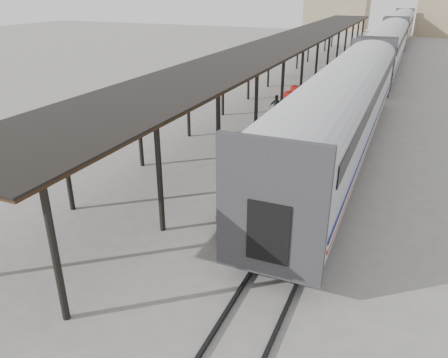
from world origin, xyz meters
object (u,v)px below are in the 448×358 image
baggage_cart (237,207)px  luggage_tug (294,96)px  pedestrian (276,107)px  porter (237,188)px

baggage_cart → luggage_tug: luggage_tug is taller
luggage_tug → pedestrian: size_ratio=0.99×
baggage_cart → pedestrian: (-2.68, 13.84, 0.17)m
luggage_tug → porter: size_ratio=0.93×
luggage_tug → pedestrian: 4.61m
porter → luggage_tug: bearing=38.1°
baggage_cart → luggage_tug: bearing=81.5°
baggage_cart → luggage_tug: size_ratio=1.65×
porter → pedestrian: (-2.93, 14.49, -0.91)m
baggage_cart → pedestrian: size_ratio=1.63×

